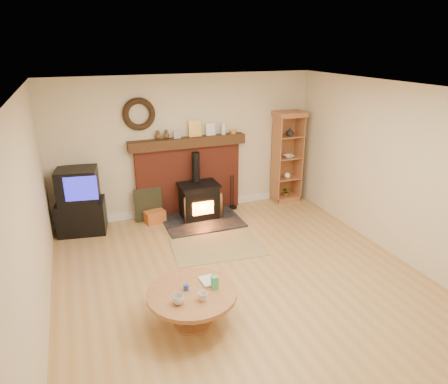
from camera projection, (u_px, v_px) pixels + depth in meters
name	position (u px, v px, depth m)	size (l,w,h in m)	color
ground	(244.00, 282.00, 5.53)	(5.50, 5.50, 0.00)	#AB8147
room_shell	(242.00, 162.00, 5.00)	(5.02, 5.52, 2.61)	beige
chimney_breast	(189.00, 172.00, 7.57)	(2.20, 0.22, 1.78)	maroon
wood_stove	(200.00, 202.00, 7.42)	(1.40, 1.00, 1.24)	black
area_rug	(217.00, 246.00, 6.49)	(1.43, 0.99, 0.01)	brown
tv_unit	(80.00, 202.00, 6.82)	(0.86, 0.66, 1.15)	black
curio_cabinet	(287.00, 157.00, 8.11)	(0.60, 0.43, 1.85)	brown
firelog_box	(155.00, 217.00, 7.34)	(0.36, 0.22, 0.22)	#C19807
leaning_painting	(148.00, 204.00, 7.37)	(0.51, 0.03, 0.61)	black
fire_tools	(233.00, 203.00, 7.96)	(0.16, 0.16, 0.70)	black
coffee_table	(192.00, 298.00, 4.60)	(1.05, 1.05, 0.60)	brown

